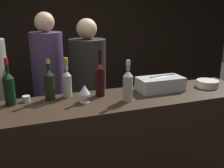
# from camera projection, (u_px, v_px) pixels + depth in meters

# --- Properties ---
(wall_back_chalkboard) EXTENTS (6.40, 0.06, 2.80)m
(wall_back_chalkboard) POSITION_uv_depth(u_px,v_px,m) (65.00, 34.00, 3.93)
(wall_back_chalkboard) COLOR black
(wall_back_chalkboard) RESTS_ON ground_plane
(bar_counter) EXTENTS (2.54, 0.55, 1.05)m
(bar_counter) POSITION_uv_depth(u_px,v_px,m) (113.00, 156.00, 2.18)
(bar_counter) COLOR #2D2116
(bar_counter) RESTS_ON ground_plane
(ice_bin_with_bottles) EXTENTS (0.41, 0.21, 0.13)m
(ice_bin_with_bottles) POSITION_uv_depth(u_px,v_px,m) (160.00, 83.00, 2.24)
(ice_bin_with_bottles) COLOR #B7BABF
(ice_bin_with_bottles) RESTS_ON bar_counter
(bowl_white) EXTENTS (0.20, 0.20, 0.06)m
(bowl_white) POSITION_uv_depth(u_px,v_px,m) (207.00, 83.00, 2.35)
(bowl_white) COLOR silver
(bowl_white) RESTS_ON bar_counter
(wine_glass) EXTENTS (0.09, 0.09, 0.14)m
(wine_glass) POSITION_uv_depth(u_px,v_px,m) (85.00, 90.00, 1.94)
(wine_glass) COLOR silver
(wine_glass) RESTS_ON bar_counter
(candle_votive) EXTENTS (0.06, 0.06, 0.05)m
(candle_votive) POSITION_uv_depth(u_px,v_px,m) (26.00, 99.00, 1.97)
(candle_votive) COLOR silver
(candle_votive) RESTS_ON bar_counter
(rose_wine_bottle) EXTENTS (0.07, 0.07, 0.33)m
(rose_wine_bottle) POSITION_uv_depth(u_px,v_px,m) (67.00, 82.00, 2.05)
(rose_wine_bottle) COLOR #B2B7AD
(rose_wine_bottle) RESTS_ON bar_counter
(white_wine_bottle) EXTENTS (0.08, 0.08, 0.33)m
(white_wine_bottle) POSITION_uv_depth(u_px,v_px,m) (128.00, 84.00, 1.96)
(white_wine_bottle) COLOR #B2B7AD
(white_wine_bottle) RESTS_ON bar_counter
(red_wine_bottle_burgundy) EXTENTS (0.08, 0.08, 0.36)m
(red_wine_bottle_burgundy) POSITION_uv_depth(u_px,v_px,m) (9.00, 87.00, 1.87)
(red_wine_bottle_burgundy) COLOR black
(red_wine_bottle_burgundy) RESTS_ON bar_counter
(red_wine_bottle_black_foil) EXTENTS (0.08, 0.08, 0.39)m
(red_wine_bottle_black_foil) POSITION_uv_depth(u_px,v_px,m) (100.00, 78.00, 2.07)
(red_wine_bottle_black_foil) COLOR black
(red_wine_bottle_black_foil) RESTS_ON bar_counter
(champagne_bottle) EXTENTS (0.08, 0.08, 0.33)m
(champagne_bottle) POSITION_uv_depth(u_px,v_px,m) (49.00, 83.00, 1.99)
(champagne_bottle) COLOR black
(champagne_bottle) RESTS_ON bar_counter
(person_in_hoodie) EXTENTS (0.38, 0.38, 1.68)m
(person_in_hoodie) POSITION_uv_depth(u_px,v_px,m) (88.00, 89.00, 2.72)
(person_in_hoodie) COLOR black
(person_in_hoodie) RESTS_ON ground_plane
(person_blond_tee) EXTENTS (0.35, 0.35, 1.74)m
(person_blond_tee) POSITION_uv_depth(u_px,v_px,m) (49.00, 82.00, 2.80)
(person_blond_tee) COLOR black
(person_blond_tee) RESTS_ON ground_plane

